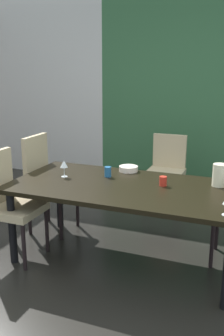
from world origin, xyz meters
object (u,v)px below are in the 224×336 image
(chair_head_far, at_px, (167,167))
(cup_corner, at_px, (108,172))
(chair_left_far, at_px, (46,179))
(wine_glass_east, at_px, (64,164))
(dining_table, at_px, (126,192))
(chair_left_near, at_px, (9,199))
(cup_north, at_px, (163,181))
(pitcher_south, at_px, (220,175))
(serving_bowl_near_shelf, at_px, (128,169))

(chair_head_far, height_order, cup_corner, chair_head_far)
(chair_left_far, relative_size, wine_glass_east, 6.43)
(dining_table, distance_m, chair_left_near, 1.09)
(chair_head_far, height_order, cup_north, chair_head_far)
(chair_left_near, relative_size, wine_glass_east, 6.21)
(chair_head_far, distance_m, wine_glass_east, 1.58)
(chair_head_far, xyz_separation_m, wine_glass_east, (-0.67, -1.40, 0.31))
(pitcher_south, bearing_deg, cup_corner, -174.73)
(dining_table, xyz_separation_m, cup_corner, (-0.26, 0.19, 0.12))
(chair_left_far, height_order, serving_bowl_near_shelf, chair_left_far)
(dining_table, distance_m, pitcher_south, 0.84)
(serving_bowl_near_shelf, height_order, cup_corner, cup_corner)
(dining_table, relative_size, serving_bowl_near_shelf, 10.94)
(cup_north, relative_size, cup_corner, 0.87)
(chair_head_far, relative_size, chair_left_near, 0.92)
(wine_glass_east, height_order, pitcher_south, pitcher_south)
(chair_head_far, distance_m, serving_bowl_near_shelf, 1.02)
(cup_north, height_order, cup_corner, cup_corner)
(serving_bowl_near_shelf, bearing_deg, wine_glass_east, -140.86)
(dining_table, distance_m, wine_glass_east, 0.67)
(dining_table, height_order, wine_glass_east, wine_glass_east)
(cup_north, bearing_deg, chair_head_far, 101.93)
(chair_head_far, bearing_deg, chair_left_far, 46.15)
(chair_left_far, bearing_deg, serving_bowl_near_shelf, 97.51)
(chair_left_near, distance_m, cup_north, 1.42)
(chair_left_near, bearing_deg, cup_north, 108.05)
(chair_left_far, distance_m, cup_corner, 0.82)
(cup_corner, bearing_deg, chair_left_near, -146.42)
(serving_bowl_near_shelf, distance_m, cup_north, 0.55)
(chair_left_near, bearing_deg, chair_left_far, -179.72)
(cup_corner, bearing_deg, pitcher_south, 5.27)
(chair_head_far, relative_size, chair_left_far, 0.89)
(chair_left_near, height_order, pitcher_south, chair_left_near)
(chair_head_far, relative_size, cup_north, 11.01)
(chair_head_far, xyz_separation_m, serving_bowl_near_shelf, (-0.16, -0.99, 0.21))
(serving_bowl_near_shelf, relative_size, cup_north, 2.24)
(dining_table, height_order, cup_north, cup_north)
(pitcher_south, bearing_deg, serving_bowl_near_shelf, 169.86)
(chair_left_near, relative_size, pitcher_south, 4.99)
(chair_head_far, bearing_deg, chair_left_near, 58.95)
(serving_bowl_near_shelf, xyz_separation_m, pitcher_south, (0.90, -0.16, 0.07))
(serving_bowl_near_shelf, bearing_deg, chair_left_near, -139.29)
(cup_corner, relative_size, pitcher_south, 0.48)
(chair_left_far, bearing_deg, wine_glass_east, 53.25)
(cup_north, bearing_deg, chair_left_near, -161.95)
(chair_left_near, bearing_deg, chair_head_far, 148.95)
(wine_glass_east, bearing_deg, cup_corner, 22.03)
(dining_table, distance_m, chair_head_far, 1.44)
(chair_left_far, xyz_separation_m, cup_corner, (0.78, -0.14, 0.20))
(chair_head_far, distance_m, pitcher_south, 1.40)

